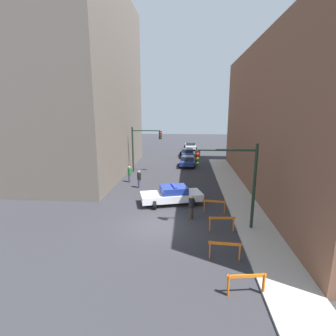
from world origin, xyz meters
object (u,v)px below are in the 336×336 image
Objects in this scene: parked_car_near at (188,161)px; traffic_light_far at (142,143)px; traffic_light_near at (235,173)px; pedestrian_crossing at (139,179)px; police_car at (172,195)px; barrier_mid at (225,248)px; parked_car_mid at (187,153)px; barrier_front at (246,281)px; barrier_corner at (214,204)px; barrier_back at (222,221)px; pedestrian_sidewalk at (191,207)px; pedestrian_corner at (130,174)px; parked_car_far at (190,146)px.

traffic_light_far is at bearing -140.98° from parked_car_near.
pedestrian_crossing is at bearing 132.39° from traffic_light_near.
barrier_mid is at bearing -173.19° from police_car.
barrier_front is at bearing -89.23° from parked_car_mid.
traffic_light_far reaches higher than police_car.
barrier_mid is (1.93, -27.53, -0.06)m from parked_car_mid.
traffic_light_near is at bearing -60.65° from traffic_light_far.
barrier_mid is at bearing -90.73° from barrier_corner.
barrier_mid is at bearing -19.60° from pedestrian_crossing.
police_car is 5.50m from barrier_back.
barrier_mid is 1.00× the size of barrier_corner.
pedestrian_crossing and pedestrian_sidewalk have the same top height.
police_car is at bearing 126.77° from barrier_back.
barrier_front is (7.63, -20.22, -2.78)m from traffic_light_far.
barrier_mid is (7.65, -13.22, -0.24)m from pedestrian_corner.
barrier_back is (2.17, -24.45, -0.06)m from parked_car_mid.
barrier_back is (6.59, -8.31, -0.24)m from pedestrian_crossing.
barrier_back is at bearing -63.32° from traffic_light_far.
traffic_light_near is 1.04× the size of police_car.
parked_car_near is at bearing -71.71° from pedestrian_corner.
traffic_light_far is 3.25× the size of barrier_back.
barrier_front is at bearing -69.32° from traffic_light_far.
parked_car_far is 2.73× the size of barrier_front.
police_car is 3.15× the size of barrier_corner.
barrier_front is 1.00× the size of barrier_back.
traffic_light_near is at bearing -87.17° from parked_car_far.
parked_car_mid is 21.65m from barrier_corner.
parked_car_far is 2.62× the size of pedestrian_crossing.
traffic_light_near is 3.13× the size of pedestrian_crossing.
traffic_light_near is 3.95m from barrier_corner.
barrier_back is at bearing -88.42° from parked_car_far.
traffic_light_far reaches higher than barrier_corner.
parked_car_far is (5.72, 17.22, -2.72)m from traffic_light_far.
pedestrian_corner is 1.04× the size of barrier_corner.
traffic_light_far is 14.34m from pedestrian_sidewalk.
pedestrian_corner is 1.04× the size of barrier_back.
traffic_light_near is 3.13× the size of pedestrian_sidewalk.
barrier_back is at bearing -158.59° from police_car.
parked_car_far reaches higher than barrier_corner.
pedestrian_corner is 1.00× the size of pedestrian_sidewalk.
police_car is at bearing 109.66° from barrier_front.
traffic_light_far is 1.04× the size of police_car.
barrier_back is (1.63, -31.86, -0.06)m from parked_car_far.
pedestrian_crossing is 15.49m from barrier_front.
barrier_front is at bearing -79.67° from parked_car_near.
pedestrian_corner is at bearing 166.96° from pedestrian_crossing.
pedestrian_crossing is 13.04m from barrier_mid.
parked_car_near is at bearing -160.89° from pedestrian_sidewalk.
parked_car_near is 16.60m from pedestrian_sidewalk.
parked_car_near is at bearing -93.21° from parked_car_far.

